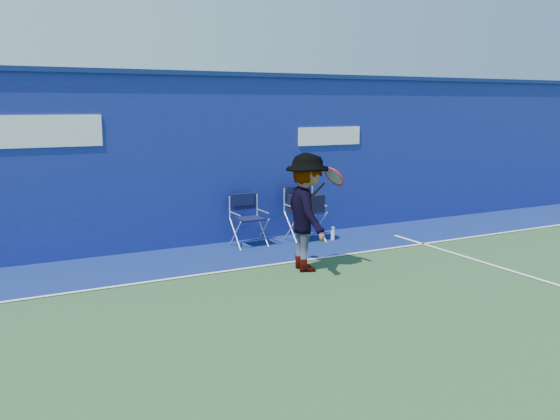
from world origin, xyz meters
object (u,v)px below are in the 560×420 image
directors_chair_left (249,229)px  water_bottle (333,234)px  directors_chair_right (305,219)px  tennis_player (307,212)px

directors_chair_left → water_bottle: bearing=-12.0°
directors_chair_right → tennis_player: size_ratio=0.56×
tennis_player → directors_chair_left: bearing=94.3°
tennis_player → water_bottle: bearing=46.3°
directors_chair_right → tennis_player: (-0.95, -1.70, 0.48)m
directors_chair_right → tennis_player: bearing=-119.2°
directors_chair_right → water_bottle: bearing=-21.3°
directors_chair_right → tennis_player: tennis_player is taller
directors_chair_left → tennis_player: 1.94m
directors_chair_left → directors_chair_right: bearing=-7.5°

